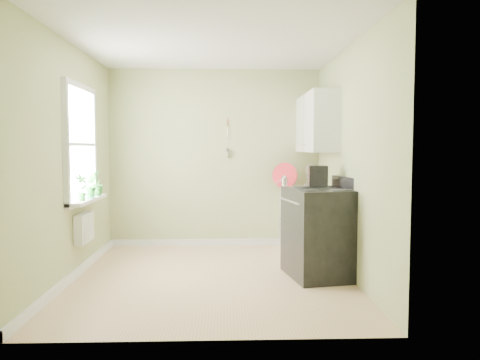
{
  "coord_description": "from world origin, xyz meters",
  "views": [
    {
      "loc": [
        0.14,
        -5.37,
        1.51
      ],
      "look_at": [
        0.35,
        0.55,
        1.1
      ],
      "focal_mm": 35.0,
      "sensor_mm": 36.0,
      "label": 1
    }
  ],
  "objects_px": {
    "kettle": "(285,182)",
    "coffee_maker": "(318,182)",
    "stand_mixer": "(311,178)",
    "stove": "(321,232)"
  },
  "relations": [
    {
      "from": "stand_mixer",
      "to": "kettle",
      "type": "bearing_deg",
      "value": 152.15
    },
    {
      "from": "stove",
      "to": "coffee_maker",
      "type": "relative_size",
      "value": 3.05
    },
    {
      "from": "kettle",
      "to": "coffee_maker",
      "type": "relative_size",
      "value": 0.5
    },
    {
      "from": "kettle",
      "to": "coffee_maker",
      "type": "bearing_deg",
      "value": -79.11
    },
    {
      "from": "stand_mixer",
      "to": "coffee_maker",
      "type": "distance_m",
      "value": 1.08
    },
    {
      "from": "stove",
      "to": "stand_mixer",
      "type": "distance_m",
      "value": 1.47
    },
    {
      "from": "kettle",
      "to": "coffee_maker",
      "type": "distance_m",
      "value": 1.29
    },
    {
      "from": "stove",
      "to": "coffee_maker",
      "type": "distance_m",
      "value": 0.64
    },
    {
      "from": "stove",
      "to": "coffee_maker",
      "type": "bearing_deg",
      "value": 87.27
    },
    {
      "from": "stove",
      "to": "kettle",
      "type": "distance_m",
      "value": 1.65
    }
  ]
}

